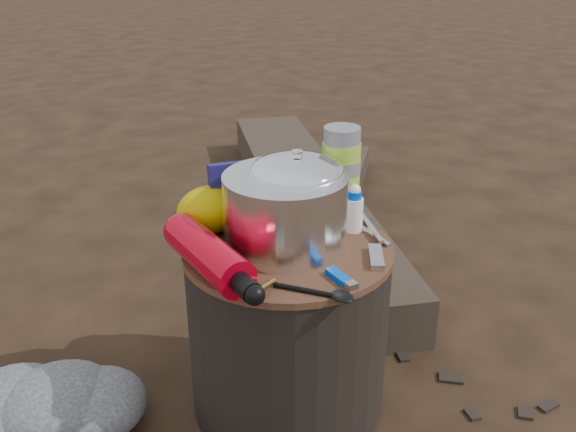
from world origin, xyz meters
TOP-DOWN VIEW (x-y plane):
  - ground at (0.00, 0.00)m, footprint 60.00×60.00m
  - stump at (0.00, 0.00)m, footprint 0.44×0.44m
  - log_main at (0.68, 0.79)m, footprint 1.05×1.74m
  - log_small at (0.74, 0.75)m, footprint 1.06×0.94m
  - foil_windscreen at (0.00, 0.01)m, footprint 0.26×0.26m
  - camping_pot at (0.04, 0.02)m, footprint 0.19×0.19m
  - fuel_bottle at (-0.19, 0.01)m, footprint 0.10×0.33m
  - thermos at (0.18, 0.04)m, footprint 0.09×0.09m
  - travel_mug at (0.12, 0.12)m, footprint 0.07×0.07m
  - stuff_sack at (-0.09, 0.17)m, footprint 0.15×0.12m
  - food_pouch at (-0.03, 0.15)m, footprint 0.12×0.06m
  - lighter at (-0.01, -0.17)m, footprint 0.03×0.08m
  - multitool at (0.11, -0.16)m, footprint 0.08×0.09m
  - pot_grabber at (0.18, -0.06)m, footprint 0.08×0.15m
  - spork at (-0.09, -0.17)m, footprint 0.11×0.14m
  - squeeze_bottle at (0.16, -0.02)m, footprint 0.04×0.04m

SIDE VIEW (x-z plane):
  - ground at x=0.00m, z-range 0.00..0.00m
  - log_small at x=0.74m, z-range 0.00..0.10m
  - log_main at x=0.68m, z-range 0.00..0.15m
  - stump at x=0.00m, z-range 0.00..0.41m
  - spork at x=-0.09m, z-range 0.41..0.42m
  - multitool at x=0.11m, z-range 0.41..0.42m
  - pot_grabber at x=0.18m, z-range 0.41..0.42m
  - lighter at x=-0.01m, z-range 0.41..0.42m
  - fuel_bottle at x=-0.19m, z-range 0.41..0.49m
  - squeeze_bottle at x=0.16m, z-range 0.41..0.51m
  - stuff_sack at x=-0.09m, z-range 0.41..0.51m
  - travel_mug at x=0.12m, z-range 0.41..0.52m
  - food_pouch at x=-0.03m, z-range 0.41..0.56m
  - foil_windscreen at x=0.00m, z-range 0.41..0.57m
  - camping_pot at x=0.04m, z-range 0.41..0.60m
  - thermos at x=0.18m, z-range 0.41..0.62m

